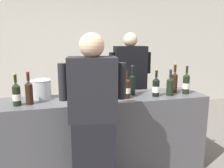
% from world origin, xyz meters
% --- Properties ---
extents(wall_back, '(8.00, 0.10, 2.80)m').
position_xyz_m(wall_back, '(0.00, 2.60, 1.40)').
color(wall_back, beige).
rests_on(wall_back, ground_plane).
extents(counter, '(2.31, 0.54, 0.93)m').
position_xyz_m(counter, '(0.00, 0.00, 0.47)').
color(counter, '#4C4C51').
rests_on(counter, ground_plane).
extents(wine_bottle_0, '(0.08, 0.08, 0.33)m').
position_xyz_m(wine_bottle_0, '(0.03, -0.04, 1.05)').
color(wine_bottle_0, black).
rests_on(wine_bottle_0, counter).
extents(wine_bottle_1, '(0.08, 0.08, 0.31)m').
position_xyz_m(wine_bottle_1, '(0.74, -0.10, 1.05)').
color(wine_bottle_1, black).
rests_on(wine_bottle_1, counter).
extents(wine_bottle_2, '(0.07, 0.07, 0.35)m').
position_xyz_m(wine_bottle_2, '(0.32, 0.03, 1.06)').
color(wine_bottle_2, black).
rests_on(wine_bottle_2, counter).
extents(wine_bottle_3, '(0.08, 0.08, 0.31)m').
position_xyz_m(wine_bottle_3, '(0.56, -0.10, 1.04)').
color(wine_bottle_3, black).
rests_on(wine_bottle_3, counter).
extents(wine_bottle_4, '(0.08, 0.08, 0.34)m').
position_xyz_m(wine_bottle_4, '(-0.29, 0.03, 1.06)').
color(wine_bottle_4, black).
rests_on(wine_bottle_4, counter).
extents(wine_bottle_5, '(0.08, 0.08, 0.34)m').
position_xyz_m(wine_bottle_5, '(0.96, -0.08, 1.06)').
color(wine_bottle_5, black).
rests_on(wine_bottle_5, counter).
extents(wine_bottle_6, '(0.07, 0.07, 0.35)m').
position_xyz_m(wine_bottle_6, '(0.87, 0.03, 1.07)').
color(wine_bottle_6, black).
rests_on(wine_bottle_6, counter).
extents(wine_bottle_7, '(0.08, 0.08, 0.32)m').
position_xyz_m(wine_bottle_7, '(0.21, -0.09, 1.05)').
color(wine_bottle_7, black).
rests_on(wine_bottle_7, counter).
extents(wine_bottle_8, '(0.08, 0.08, 0.32)m').
position_xyz_m(wine_bottle_8, '(-0.93, -0.09, 1.05)').
color(wine_bottle_8, black).
rests_on(wine_bottle_8, counter).
extents(wine_bottle_9, '(0.09, 0.09, 0.31)m').
position_xyz_m(wine_bottle_9, '(0.20, 0.09, 1.04)').
color(wine_bottle_9, black).
rests_on(wine_bottle_9, counter).
extents(wine_bottle_10, '(0.08, 0.08, 0.33)m').
position_xyz_m(wine_bottle_10, '(-0.82, -0.08, 1.06)').
color(wine_bottle_10, black).
rests_on(wine_bottle_10, counter).
extents(wine_glass, '(0.08, 0.08, 0.19)m').
position_xyz_m(wine_glass, '(-0.07, -0.13, 1.06)').
color(wine_glass, silver).
rests_on(wine_glass, counter).
extents(ice_bucket, '(0.22, 0.22, 0.21)m').
position_xyz_m(ice_bucket, '(-0.71, 0.15, 1.04)').
color(ice_bucket, silver).
rests_on(ice_bucket, counter).
extents(person_server, '(0.61, 0.28, 1.67)m').
position_xyz_m(person_server, '(0.50, 0.63, 0.81)').
color(person_server, black).
rests_on(person_server, ground_plane).
extents(person_guest, '(0.57, 0.30, 1.64)m').
position_xyz_m(person_guest, '(-0.25, -0.54, 0.80)').
color(person_guest, black).
rests_on(person_guest, ground_plane).
extents(potted_shrub, '(0.49, 0.50, 0.95)m').
position_xyz_m(potted_shrub, '(0.53, 1.23, 0.58)').
color(potted_shrub, brown).
rests_on(potted_shrub, ground_plane).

